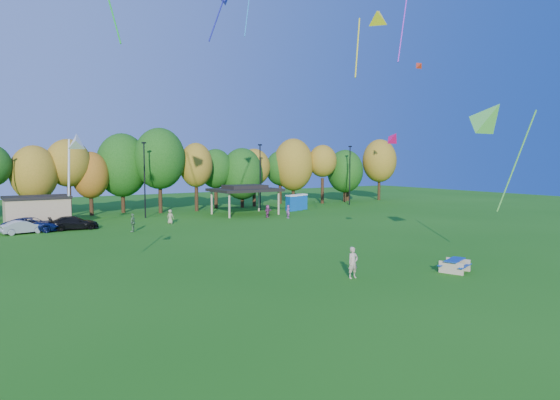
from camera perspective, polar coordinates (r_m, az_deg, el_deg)
ground at (r=26.03m, az=8.20°, el=-11.08°), size 160.00×160.00×0.00m
tree_line at (r=66.27m, az=-19.17°, el=3.44°), size 93.57×10.55×11.15m
lamp_posts at (r=61.78m, az=-15.22°, el=2.52°), size 64.50×0.25×9.09m
utility_building at (r=57.55m, az=-26.02°, el=-1.19°), size 6.30×4.30×3.25m
pavilion at (r=63.78m, az=-4.03°, el=1.23°), size 8.20×6.20×3.77m
porta_potties at (r=69.19m, az=1.92°, el=-0.26°), size 3.75×2.30×2.18m
picnic_table at (r=33.31m, az=19.34°, el=-6.98°), size 2.29×2.10×0.81m
kite_flyer at (r=30.09m, az=8.35°, el=-7.09°), size 0.69×0.46×1.87m
car_b at (r=53.18m, az=-27.27°, el=-2.76°), size 4.05×1.95×1.28m
car_c at (r=54.08m, az=-26.51°, el=-2.54°), size 5.63×3.85×1.43m
car_d at (r=54.10m, az=-22.50°, el=-2.44°), size 4.82×2.28×1.36m
far_person_1 at (r=59.81m, az=0.93°, el=-1.33°), size 0.39×0.58×1.58m
far_person_2 at (r=50.41m, az=-16.48°, el=-2.51°), size 0.92×1.14×1.81m
far_person_3 at (r=60.38m, az=-1.43°, el=-1.28°), size 1.48×1.12×1.55m
far_person_5 at (r=55.87m, az=-12.43°, el=-1.87°), size 0.88×0.90×1.56m
kite_4 at (r=39.88m, az=11.15°, el=19.91°), size 3.17×2.85×5.66m
kite_7 at (r=38.49m, az=12.85°, el=7.01°), size 1.17×1.44×1.31m
kite_8 at (r=37.18m, az=22.83°, el=8.81°), size 2.48×4.98×8.05m
kite_9 at (r=62.45m, az=15.50°, el=14.67°), size 1.17×1.45×1.32m
kite_11 at (r=26.34m, az=-22.27°, el=6.25°), size 1.17×2.11×3.36m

